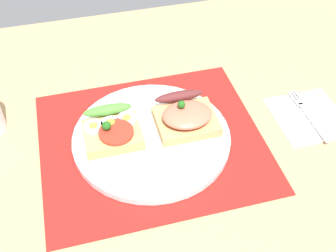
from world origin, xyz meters
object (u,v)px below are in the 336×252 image
at_px(sandwich_egg_tomato, 112,130).
at_px(fork, 307,114).
at_px(napkin, 308,116).
at_px(sandwich_salmon, 186,116).
at_px(plate, 152,138).

distance_m(sandwich_egg_tomato, fork, 0.36).
relative_size(sandwich_egg_tomato, fork, 0.70).
relative_size(sandwich_egg_tomato, napkin, 0.75).
xyz_separation_m(sandwich_egg_tomato, sandwich_salmon, (0.13, -0.00, 0.00)).
relative_size(plate, sandwich_salmon, 2.58).
bearing_deg(sandwich_salmon, sandwich_egg_tomato, 179.06).
bearing_deg(sandwich_salmon, plate, -168.56).
distance_m(plate, sandwich_salmon, 0.07).
distance_m(sandwich_egg_tomato, napkin, 0.37).
distance_m(napkin, fork, 0.01).
height_order(plate, fork, plate).
height_order(plate, napkin, plate).
bearing_deg(plate, fork, -2.31).
relative_size(plate, napkin, 2.10).
height_order(plate, sandwich_salmon, sandwich_salmon).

